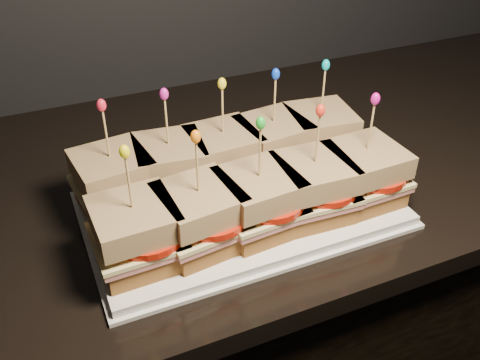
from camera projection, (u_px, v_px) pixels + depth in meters
name	position (u px, v px, depth m)	size (l,w,h in m)	color
granite_slab	(38.00, 216.00, 0.79)	(2.57, 0.66, 0.03)	black
platter	(240.00, 206.00, 0.77)	(0.43, 0.26, 0.02)	white
platter_rim	(240.00, 210.00, 0.77)	(0.44, 0.28, 0.01)	white
sandwich_0_bread_bot	(117.00, 198.00, 0.75)	(0.09, 0.09, 0.03)	brown
sandwich_0_ham	(115.00, 188.00, 0.74)	(0.10, 0.10, 0.01)	#C77469
sandwich_0_cheese	(114.00, 184.00, 0.73)	(0.10, 0.10, 0.01)	#F3E597
sandwich_0_tomato	(123.00, 179.00, 0.73)	(0.09, 0.09, 0.01)	red
sandwich_0_bread_top	(111.00, 166.00, 0.72)	(0.10, 0.10, 0.03)	brown
sandwich_0_pick	(107.00, 137.00, 0.69)	(0.00, 0.00, 0.09)	tan
sandwich_0_frill	(101.00, 105.00, 0.67)	(0.01, 0.01, 0.02)	red
sandwich_1_bread_bot	(172.00, 185.00, 0.77)	(0.09, 0.09, 0.03)	brown
sandwich_1_ham	(171.00, 175.00, 0.76)	(0.10, 0.10, 0.01)	#C77469
sandwich_1_cheese	(171.00, 171.00, 0.76)	(0.10, 0.10, 0.01)	#F3E597
sandwich_1_tomato	(180.00, 167.00, 0.76)	(0.09, 0.09, 0.01)	red
sandwich_1_bread_top	(169.00, 154.00, 0.74)	(0.10, 0.10, 0.03)	brown
sandwich_1_pick	(167.00, 125.00, 0.72)	(0.00, 0.00, 0.09)	tan
sandwich_1_frill	(164.00, 94.00, 0.69)	(0.01, 0.01, 0.02)	#C91E95
sandwich_2_bread_bot	(224.00, 172.00, 0.80)	(0.09, 0.09, 0.03)	brown
sandwich_2_ham	(224.00, 163.00, 0.79)	(0.10, 0.10, 0.01)	#C77469
sandwich_2_cheese	(224.00, 159.00, 0.79)	(0.10, 0.10, 0.01)	#F3E597
sandwich_2_tomato	(233.00, 155.00, 0.78)	(0.09, 0.09, 0.01)	red
sandwich_2_bread_top	(223.00, 142.00, 0.77)	(0.10, 0.10, 0.03)	brown
sandwich_2_pick	(223.00, 113.00, 0.75)	(0.00, 0.00, 0.09)	tan
sandwich_2_frill	(222.00, 84.00, 0.72)	(0.01, 0.01, 0.02)	yellow
sandwich_3_bread_bot	(272.00, 161.00, 0.83)	(0.09, 0.09, 0.03)	brown
sandwich_3_ham	(273.00, 151.00, 0.82)	(0.10, 0.10, 0.01)	#C77469
sandwich_3_cheese	(273.00, 147.00, 0.81)	(0.10, 0.10, 0.01)	#F3E597
sandwich_3_tomato	(282.00, 143.00, 0.81)	(0.09, 0.09, 0.01)	red
sandwich_3_bread_top	(273.00, 131.00, 0.80)	(0.10, 0.10, 0.03)	brown
sandwich_3_pick	(275.00, 103.00, 0.77)	(0.00, 0.00, 0.09)	tan
sandwich_3_frill	(276.00, 74.00, 0.75)	(0.01, 0.01, 0.02)	blue
sandwich_4_bread_bot	(318.00, 150.00, 0.85)	(0.09, 0.09, 0.03)	brown
sandwich_4_ham	(319.00, 141.00, 0.84)	(0.10, 0.10, 0.01)	#C77469
sandwich_4_cheese	(319.00, 137.00, 0.84)	(0.10, 0.10, 0.01)	#F3E597
sandwich_4_tomato	(328.00, 133.00, 0.84)	(0.09, 0.09, 0.01)	red
sandwich_4_bread_top	(320.00, 121.00, 0.82)	(0.10, 0.10, 0.03)	brown
sandwich_4_pick	(323.00, 93.00, 0.80)	(0.00, 0.00, 0.09)	tan
sandwich_4_frill	(326.00, 65.00, 0.77)	(0.01, 0.01, 0.02)	#06A7B2
sandwich_5_bread_bot	(139.00, 252.00, 0.66)	(0.09, 0.09, 0.03)	brown
sandwich_5_ham	(137.00, 241.00, 0.65)	(0.10, 0.10, 0.01)	#C77469
sandwich_5_cheese	(137.00, 237.00, 0.64)	(0.10, 0.10, 0.01)	#F3E597
sandwich_5_tomato	(147.00, 232.00, 0.64)	(0.09, 0.09, 0.01)	red
sandwich_5_bread_top	(134.00, 218.00, 0.63)	(0.10, 0.10, 0.03)	brown
sandwich_5_pick	(129.00, 186.00, 0.60)	(0.00, 0.00, 0.09)	tan
sandwich_5_frill	(124.00, 152.00, 0.57)	(0.01, 0.01, 0.02)	yellow
sandwich_6_bread_bot	(201.00, 234.00, 0.68)	(0.09, 0.09, 0.03)	brown
sandwich_6_ham	(200.00, 224.00, 0.67)	(0.10, 0.10, 0.01)	#C77469
sandwich_6_cheese	(200.00, 220.00, 0.67)	(0.10, 0.10, 0.01)	#F3E597
sandwich_6_tomato	(211.00, 215.00, 0.66)	(0.09, 0.09, 0.01)	red
sandwich_6_bread_top	(199.00, 202.00, 0.65)	(0.10, 0.10, 0.03)	brown
sandwich_6_pick	(197.00, 170.00, 0.63)	(0.00, 0.00, 0.09)	tan
sandwich_6_frill	(196.00, 137.00, 0.60)	(0.01, 0.01, 0.02)	orange
sandwich_7_bread_bot	(258.00, 219.00, 0.71)	(0.09, 0.09, 0.03)	brown
sandwich_7_ham	(259.00, 208.00, 0.70)	(0.10, 0.10, 0.01)	#C77469
sandwich_7_cheese	(259.00, 204.00, 0.70)	(0.10, 0.10, 0.01)	#F3E597
sandwich_7_tomato	(269.00, 200.00, 0.69)	(0.09, 0.09, 0.01)	red
sandwich_7_bread_top	(259.00, 186.00, 0.68)	(0.10, 0.10, 0.03)	brown
sandwich_7_pick	(260.00, 156.00, 0.65)	(0.00, 0.00, 0.09)	tan
sandwich_7_frill	(261.00, 123.00, 0.63)	(0.01, 0.01, 0.02)	green
sandwich_8_bread_bot	(312.00, 204.00, 0.74)	(0.09, 0.09, 0.03)	brown
sandwich_8_ham	(312.00, 194.00, 0.73)	(0.10, 0.10, 0.01)	#C77469
sandwich_8_cheese	(313.00, 190.00, 0.72)	(0.10, 0.10, 0.01)	#F3E597
sandwich_8_tomato	(323.00, 186.00, 0.72)	(0.09, 0.09, 0.01)	red
sandwich_8_bread_top	(315.00, 172.00, 0.71)	(0.10, 0.10, 0.03)	brown
sandwich_8_pick	(317.00, 142.00, 0.68)	(0.00, 0.00, 0.09)	tan
sandwich_8_frill	(320.00, 110.00, 0.65)	(0.01, 0.01, 0.02)	red
sandwich_9_bread_bot	(361.00, 190.00, 0.76)	(0.09, 0.09, 0.03)	brown
sandwich_9_ham	(363.00, 180.00, 0.75)	(0.10, 0.10, 0.01)	#C77469
sandwich_9_cheese	(363.00, 176.00, 0.75)	(0.10, 0.10, 0.01)	#F3E597
sandwich_9_tomato	(374.00, 172.00, 0.74)	(0.09, 0.09, 0.01)	red
sandwich_9_bread_top	(366.00, 159.00, 0.73)	(0.10, 0.10, 0.03)	brown
sandwich_9_pick	(371.00, 130.00, 0.71)	(0.00, 0.00, 0.09)	tan
sandwich_9_frill	(375.00, 99.00, 0.68)	(0.01, 0.01, 0.02)	#C8118F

